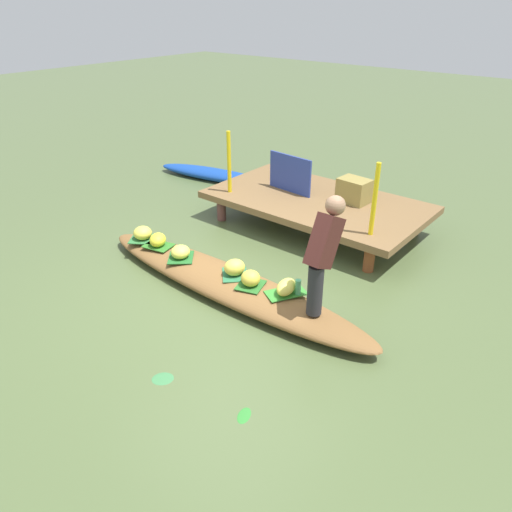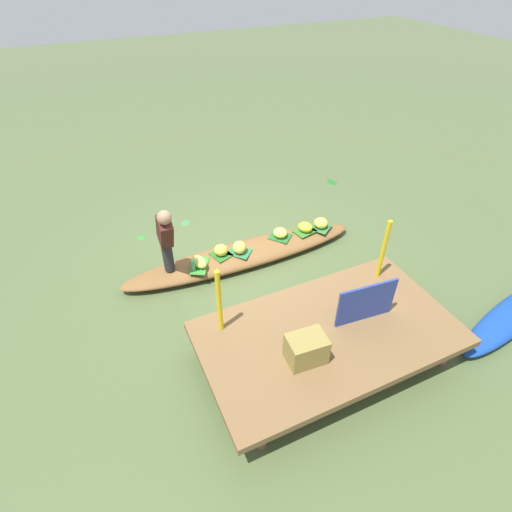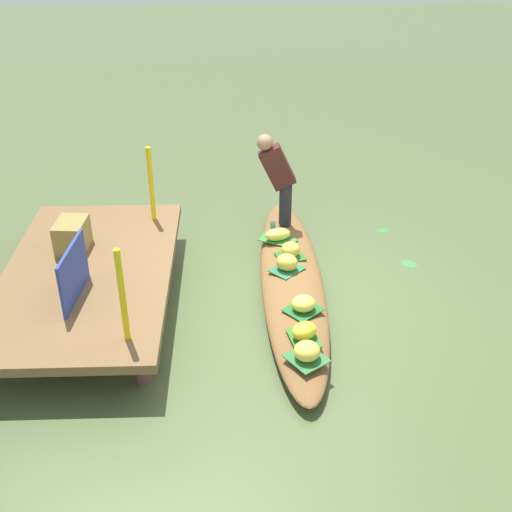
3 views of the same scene
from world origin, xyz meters
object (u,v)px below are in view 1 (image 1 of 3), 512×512
(banana_bunch_3, at_px, (235,267))
(produce_crate, at_px, (354,191))
(banana_bunch_2, at_px, (286,287))
(moored_boat, at_px, (214,174))
(vendor_boat, at_px, (226,283))
(banana_bunch_1, at_px, (251,278))
(vendor_person, at_px, (323,250))
(water_bottle, at_px, (298,287))
(banana_bunch_4, at_px, (158,240))
(banana_bunch_5, at_px, (143,233))
(banana_bunch_0, at_px, (180,252))
(market_banner, at_px, (290,174))

(banana_bunch_3, xyz_separation_m, produce_crate, (0.19, 2.42, 0.29))
(banana_bunch_2, height_order, produce_crate, produce_crate)
(moored_boat, bearing_deg, vendor_boat, -56.01)
(banana_bunch_1, height_order, produce_crate, produce_crate)
(vendor_boat, distance_m, moored_boat, 4.05)
(vendor_person, bearing_deg, produce_crate, 111.93)
(moored_boat, xyz_separation_m, banana_bunch_2, (3.69, -2.72, 0.21))
(banana_bunch_3, height_order, vendor_person, vendor_person)
(moored_boat, distance_m, water_bottle, 4.65)
(produce_crate, bearing_deg, banana_bunch_1, -87.49)
(banana_bunch_2, distance_m, banana_bunch_4, 1.98)
(banana_bunch_3, relative_size, vendor_person, 0.21)
(banana_bunch_2, bearing_deg, banana_bunch_4, -176.33)
(banana_bunch_1, distance_m, water_bottle, 0.55)
(banana_bunch_4, relative_size, vendor_person, 0.21)
(banana_bunch_1, distance_m, vendor_person, 1.04)
(banana_bunch_4, xyz_separation_m, banana_bunch_5, (-0.31, 0.01, 0.00))
(water_bottle, bearing_deg, banana_bunch_0, -172.19)
(vendor_boat, bearing_deg, vendor_person, 4.90)
(market_banner, bearing_deg, banana_bunch_0, -85.24)
(banana_bunch_4, bearing_deg, market_banner, 77.96)
(water_bottle, bearing_deg, moored_boat, 145.09)
(vendor_boat, relative_size, banana_bunch_5, 16.46)
(vendor_boat, relative_size, banana_bunch_4, 15.77)
(moored_boat, bearing_deg, banana_bunch_5, -75.37)
(banana_bunch_0, bearing_deg, banana_bunch_3, 7.74)
(moored_boat, relative_size, banana_bunch_5, 9.61)
(banana_bunch_1, distance_m, banana_bunch_5, 1.88)
(banana_bunch_4, bearing_deg, banana_bunch_3, 3.16)
(banana_bunch_2, xyz_separation_m, vendor_person, (0.44, -0.02, 0.61))
(banana_bunch_4, height_order, produce_crate, produce_crate)
(banana_bunch_4, distance_m, banana_bunch_5, 0.31)
(vendor_boat, relative_size, vendor_person, 3.36)
(vendor_person, xyz_separation_m, market_banner, (-1.94, 2.14, -0.19))
(banana_bunch_1, relative_size, market_banner, 0.28)
(vendor_person, bearing_deg, water_bottle, 167.46)
(produce_crate, bearing_deg, moored_boat, 173.63)
(banana_bunch_0, bearing_deg, banana_bunch_2, 6.27)
(banana_bunch_2, height_order, vendor_person, vendor_person)
(banana_bunch_5, distance_m, vendor_person, 2.80)
(banana_bunch_1, relative_size, banana_bunch_3, 0.89)
(banana_bunch_3, xyz_separation_m, banana_bunch_5, (-1.58, -0.06, -0.01))
(vendor_person, xyz_separation_m, produce_crate, (-0.96, 2.38, -0.30))
(banana_bunch_1, distance_m, banana_bunch_2, 0.42)
(moored_boat, relative_size, market_banner, 2.98)
(banana_bunch_5, height_order, market_banner, market_banner)
(banana_bunch_1, relative_size, banana_bunch_2, 0.70)
(moored_boat, height_order, banana_bunch_1, banana_bunch_1)
(banana_bunch_0, relative_size, banana_bunch_2, 0.78)
(banana_bunch_0, height_order, vendor_person, vendor_person)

